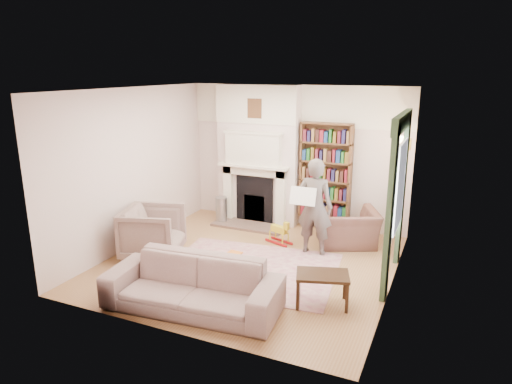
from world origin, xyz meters
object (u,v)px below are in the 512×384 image
at_px(rocking_horse, 279,232).
at_px(sofa, 193,285).
at_px(armchair_left, 153,232).
at_px(man_reading, 315,207).
at_px(armchair_reading, 347,228).
at_px(coffee_table, 322,289).
at_px(bookcase, 325,171).
at_px(paraffin_heater, 221,210).

bearing_deg(rocking_horse, sofa, -74.57).
distance_m(armchair_left, man_reading, 2.77).
height_order(armchair_left, rocking_horse, armchair_left).
relative_size(armchair_reading, man_reading, 0.61).
bearing_deg(armchair_reading, sofa, 40.97).
bearing_deg(coffee_table, rocking_horse, 108.45).
distance_m(bookcase, armchair_left, 3.47).
distance_m(armchair_reading, rocking_horse, 1.24).
height_order(sofa, rocking_horse, sofa).
relative_size(bookcase, armchair_reading, 1.81).
distance_m(sofa, man_reading, 2.69).
bearing_deg(armchair_reading, man_reading, 27.97).
bearing_deg(coffee_table, armchair_reading, 77.18).
distance_m(armchair_reading, sofa, 3.36).
relative_size(man_reading, paraffin_heater, 3.05).
height_order(sofa, man_reading, man_reading).
height_order(bookcase, armchair_left, bookcase).
xyz_separation_m(bookcase, paraffin_heater, (-2.03, -0.52, -0.90)).
bearing_deg(bookcase, armchair_reading, -47.66).
distance_m(armchair_left, sofa, 1.98).
relative_size(bookcase, man_reading, 1.10).
height_order(coffee_table, rocking_horse, coffee_table).
distance_m(man_reading, coffee_table, 1.89).
bearing_deg(sofa, bookcase, 73.71).
bearing_deg(man_reading, paraffin_heater, -21.59).
bearing_deg(sofa, paraffin_heater, 106.43).
distance_m(bookcase, sofa, 3.93).
bearing_deg(rocking_horse, man_reading, 5.52).
bearing_deg(armchair_reading, paraffin_heater, -29.00).
xyz_separation_m(man_reading, paraffin_heater, (-2.21, 0.78, -0.56)).
xyz_separation_m(sofa, coffee_table, (1.54, 0.80, -0.12)).
xyz_separation_m(armchair_reading, armchair_left, (-2.90, -1.83, 0.10)).
xyz_separation_m(bookcase, armchair_left, (-2.26, -2.53, -0.74)).
height_order(bookcase, rocking_horse, bookcase).
distance_m(armchair_left, rocking_horse, 2.25).
relative_size(bookcase, paraffin_heater, 3.36).
bearing_deg(coffee_table, bookcase, 87.98).
distance_m(coffee_table, rocking_horse, 2.29).
height_order(man_reading, rocking_horse, man_reading).
xyz_separation_m(sofa, man_reading, (0.91, 2.48, 0.50)).
bearing_deg(bookcase, paraffin_heater, -165.70).
relative_size(armchair_reading, rocking_horse, 2.02).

